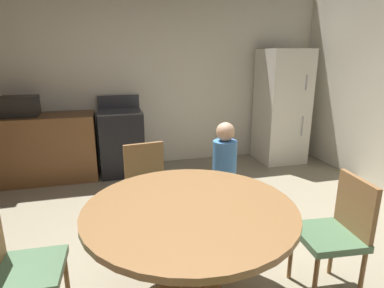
# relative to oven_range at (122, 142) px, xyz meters

# --- Properties ---
(ground_plane) EXTENTS (14.00, 14.00, 0.00)m
(ground_plane) POSITION_rel_oven_range_xyz_m (0.47, -2.56, -0.47)
(ground_plane) COLOR gray
(wall_back) EXTENTS (5.72, 0.12, 2.70)m
(wall_back) POSITION_rel_oven_range_xyz_m (0.47, 0.40, 0.88)
(wall_back) COLOR silver
(wall_back) RESTS_ON ground
(kitchen_counter) EXTENTS (1.73, 0.60, 0.90)m
(kitchen_counter) POSITION_rel_oven_range_xyz_m (-1.22, -0.00, -0.02)
(kitchen_counter) COLOR brown
(kitchen_counter) RESTS_ON ground
(oven_range) EXTENTS (0.60, 0.60, 1.10)m
(oven_range) POSITION_rel_oven_range_xyz_m (0.00, 0.00, 0.00)
(oven_range) COLOR black
(oven_range) RESTS_ON ground
(refrigerator) EXTENTS (0.68, 0.68, 1.76)m
(refrigerator) POSITION_rel_oven_range_xyz_m (2.50, -0.05, 0.41)
(refrigerator) COLOR silver
(refrigerator) RESTS_ON ground
(microwave) EXTENTS (0.44, 0.32, 0.26)m
(microwave) POSITION_rel_oven_range_xyz_m (-1.26, -0.00, 0.56)
(microwave) COLOR black
(microwave) RESTS_ON kitchen_counter
(dining_table) EXTENTS (1.33, 1.33, 0.76)m
(dining_table) POSITION_rel_oven_range_xyz_m (0.30, -2.78, 0.14)
(dining_table) COLOR olive
(dining_table) RESTS_ON ground
(chair_west) EXTENTS (0.42, 0.42, 0.87)m
(chair_west) POSITION_rel_oven_range_xyz_m (-0.74, -2.73, 0.03)
(chair_west) COLOR olive
(chair_west) RESTS_ON ground
(chair_north) EXTENTS (0.45, 0.45, 0.87)m
(chair_north) POSITION_rel_oven_range_xyz_m (0.16, -1.75, 0.03)
(chair_north) COLOR olive
(chair_north) RESTS_ON ground
(chair_east) EXTENTS (0.44, 0.44, 0.87)m
(chair_east) POSITION_rel_oven_range_xyz_m (1.33, -2.87, 0.03)
(chair_east) COLOR olive
(chair_east) RESTS_ON ground
(person_child) EXTENTS (0.30, 0.30, 1.09)m
(person_child) POSITION_rel_oven_range_xyz_m (0.85, -1.92, 0.11)
(person_child) COLOR #8C337A
(person_child) RESTS_ON ground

